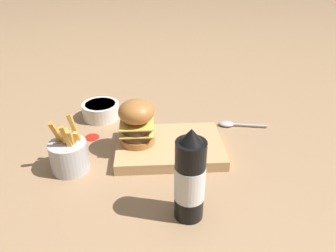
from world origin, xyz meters
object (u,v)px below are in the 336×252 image
(ketchup_bottle, at_px, (188,179))
(spoon, at_px, (230,124))
(serving_board, at_px, (168,147))
(side_bowl, at_px, (100,110))
(burger, at_px, (135,122))
(fries_basket, at_px, (67,155))

(ketchup_bottle, relative_size, spoon, 1.39)
(serving_board, height_order, side_bowl, side_bowl)
(burger, bearing_deg, serving_board, 175.64)
(burger, height_order, fries_basket, burger)
(burger, distance_m, ketchup_bottle, 0.27)
(serving_board, relative_size, fries_basket, 1.99)
(burger, relative_size, side_bowl, 1.03)
(fries_basket, xyz_separation_m, spoon, (-0.45, -0.19, -0.04))
(burger, height_order, side_bowl, burger)
(burger, relative_size, ketchup_bottle, 0.59)
(serving_board, bearing_deg, side_bowl, -45.13)
(ketchup_bottle, height_order, fries_basket, ketchup_bottle)
(fries_basket, distance_m, side_bowl, 0.28)
(burger, bearing_deg, fries_basket, 23.72)
(serving_board, xyz_separation_m, spoon, (-0.20, -0.13, -0.01))
(fries_basket, bearing_deg, burger, -156.28)
(fries_basket, distance_m, spoon, 0.49)
(burger, distance_m, side_bowl, 0.25)
(serving_board, bearing_deg, burger, -4.36)
(serving_board, distance_m, burger, 0.11)
(ketchup_bottle, bearing_deg, serving_board, -84.39)
(side_bowl, relative_size, spoon, 0.79)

